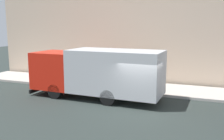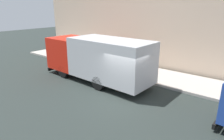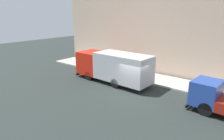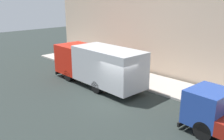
# 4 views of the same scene
# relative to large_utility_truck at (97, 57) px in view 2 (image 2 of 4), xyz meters

# --- Properties ---
(ground) EXTENTS (80.00, 80.00, 0.00)m
(ground) POSITION_rel_large_utility_truck_xyz_m (-1.32, -3.12, -1.70)
(ground) COLOR #282F2D
(sidewalk) EXTENTS (3.42, 30.00, 0.16)m
(sidewalk) POSITION_rel_large_utility_truck_xyz_m (3.39, -3.12, -1.62)
(sidewalk) COLOR #B7AFA5
(sidewalk) RESTS_ON ground
(building_facade) EXTENTS (0.50, 30.00, 10.78)m
(building_facade) POSITION_rel_large_utility_truck_xyz_m (5.60, -3.12, 3.69)
(building_facade) COLOR beige
(building_facade) RESTS_ON ground
(large_utility_truck) EXTENTS (2.81, 8.47, 3.07)m
(large_utility_truck) POSITION_rel_large_utility_truck_xyz_m (0.00, 0.00, 0.00)
(large_utility_truck) COLOR red
(large_utility_truck) RESTS_ON ground
(pedestrian_walking) EXTENTS (0.45, 0.45, 1.69)m
(pedestrian_walking) POSITION_rel_large_utility_truck_xyz_m (2.81, 0.41, -0.63)
(pedestrian_walking) COLOR brown
(pedestrian_walking) RESTS_ON sidewalk
(pedestrian_standing) EXTENTS (0.45, 0.45, 1.59)m
(pedestrian_standing) POSITION_rel_large_utility_truck_xyz_m (3.60, 1.71, -0.71)
(pedestrian_standing) COLOR #3F3449
(pedestrian_standing) RESTS_ON sidewalk
(pedestrian_third) EXTENTS (0.56, 0.56, 1.61)m
(pedestrian_third) POSITION_rel_large_utility_truck_xyz_m (4.61, 0.20, -0.70)
(pedestrian_third) COLOR #51503F
(pedestrian_third) RESTS_ON sidewalk
(traffic_cone_orange) EXTENTS (0.44, 0.44, 0.62)m
(traffic_cone_orange) POSITION_rel_large_utility_truck_xyz_m (2.45, 4.13, -1.23)
(traffic_cone_orange) COLOR orange
(traffic_cone_orange) RESTS_ON sidewalk
(street_sign_post) EXTENTS (0.44, 0.08, 2.24)m
(street_sign_post) POSITION_rel_large_utility_truck_xyz_m (1.94, 0.12, -0.21)
(street_sign_post) COLOR #4C5156
(street_sign_post) RESTS_ON sidewalk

